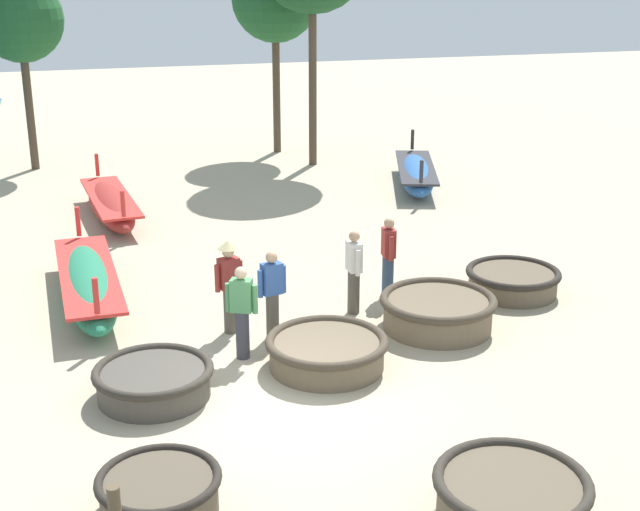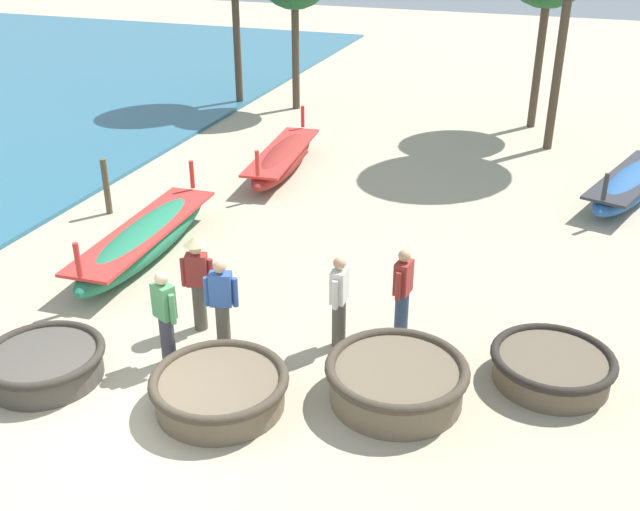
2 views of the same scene
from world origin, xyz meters
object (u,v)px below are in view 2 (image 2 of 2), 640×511
at_px(coracle_far_right, 552,366).
at_px(mooring_post_shoreline, 106,187).
at_px(coracle_tilted, 45,363).
at_px(fisherman_standing_left, 165,316).
at_px(coracle_upturned, 220,389).
at_px(coracle_front_left, 396,380).
at_px(fisherman_with_hat, 339,300).
at_px(long_boat_red_hull, 145,239).
at_px(fisherman_standing_right, 197,277).
at_px(fisherman_by_coracle, 222,304).
at_px(fisherman_crouching, 403,292).
at_px(long_boat_ochre_hull, 630,184).
at_px(long_boat_white_hull, 283,159).

height_order(coracle_far_right, mooring_post_shoreline, mooring_post_shoreline).
height_order(coracle_tilted, fisherman_standing_left, fisherman_standing_left).
bearing_deg(coracle_upturned, coracle_front_left, 22.79).
relative_size(fisherman_with_hat, mooring_post_shoreline, 1.23).
bearing_deg(mooring_post_shoreline, coracle_upturned, -45.15).
xyz_separation_m(long_boat_red_hull, fisherman_standing_right, (2.31, -2.11, 0.59)).
relative_size(fisherman_by_coracle, fisherman_crouching, 1.00).
distance_m(coracle_tilted, long_boat_ochre_hull, 13.48).
xyz_separation_m(fisherman_crouching, fisherman_standing_left, (-3.17, -1.91, 0.00)).
distance_m(coracle_front_left, mooring_post_shoreline, 9.01).
bearing_deg(fisherman_crouching, fisherman_standing_right, -165.22).
height_order(fisherman_with_hat, mooring_post_shoreline, fisherman_with_hat).
bearing_deg(coracle_tilted, fisherman_by_coracle, 36.16).
xyz_separation_m(fisherman_standing_right, mooring_post_shoreline, (-4.25, 3.74, -0.32)).
xyz_separation_m(fisherman_with_hat, mooring_post_shoreline, (-6.57, 3.48, -0.20)).
height_order(long_boat_white_hull, fisherman_by_coracle, fisherman_by_coracle).
height_order(coracle_far_right, fisherman_standing_left, fisherman_standing_left).
bearing_deg(long_boat_white_hull, coracle_tilted, -89.45).
bearing_deg(fisherman_standing_right, fisherman_crouching, 14.78).
relative_size(coracle_far_right, fisherman_by_coracle, 1.16).
bearing_deg(coracle_far_right, coracle_tilted, -161.26).
relative_size(coracle_tilted, long_boat_white_hull, 0.40).
xyz_separation_m(fisherman_standing_left, mooring_post_shoreline, (-4.27, 4.81, -0.20)).
height_order(coracle_front_left, mooring_post_shoreline, mooring_post_shoreline).
height_order(coracle_far_right, coracle_tilted, coracle_tilted).
bearing_deg(coracle_far_right, mooring_post_shoreline, 161.10).
relative_size(long_boat_white_hull, fisherman_with_hat, 2.86).
distance_m(long_boat_white_hull, fisherman_by_coracle, 8.39).
xyz_separation_m(coracle_upturned, long_boat_red_hull, (-3.53, 3.88, 0.08)).
distance_m(fisherman_with_hat, fisherman_by_coracle, 1.81).
xyz_separation_m(long_boat_white_hull, fisherman_standing_right, (1.60, -7.62, 0.61)).
height_order(coracle_far_right, fisherman_by_coracle, fisherman_by_coracle).
relative_size(fisherman_standing_left, mooring_post_shoreline, 1.23).
bearing_deg(fisherman_with_hat, fisherman_crouching, 33.99).
bearing_deg(fisherman_by_coracle, coracle_front_left, -7.01).
bearing_deg(mooring_post_shoreline, long_boat_white_hull, 55.68).
bearing_deg(fisherman_standing_right, fisherman_standing_left, -89.26).
bearing_deg(fisherman_crouching, long_boat_red_hull, 166.97).
xyz_separation_m(coracle_upturned, coracle_tilted, (-2.74, -0.26, -0.01)).
height_order(coracle_upturned, fisherman_standing_left, fisherman_standing_left).
distance_m(coracle_upturned, long_boat_ochre_hull, 11.76).
bearing_deg(long_boat_ochre_hull, coracle_front_left, -109.27).
xyz_separation_m(coracle_far_right, coracle_upturned, (-4.35, -2.14, 0.02)).
bearing_deg(fisherman_standing_left, coracle_far_right, 14.52).
xyz_separation_m(long_boat_ochre_hull, fisherman_with_hat, (-4.49, -8.32, 0.49)).
relative_size(fisherman_standing_right, fisherman_crouching, 1.06).
height_order(coracle_tilted, fisherman_standing_right, fisherman_standing_right).
xyz_separation_m(coracle_far_right, long_boat_ochre_hull, (1.23, 8.21, 0.08)).
bearing_deg(coracle_front_left, fisherman_with_hat, 138.59).
bearing_deg(mooring_post_shoreline, fisherman_with_hat, -27.92).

